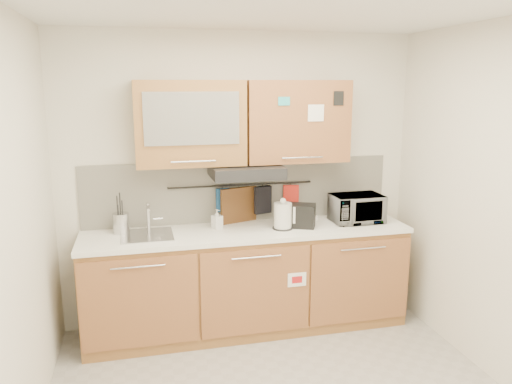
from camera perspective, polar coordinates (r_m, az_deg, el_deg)
ceiling at (r=3.02m, az=4.19°, el=20.81°), size 3.20×3.20×0.00m
wall_back at (r=4.52m, az=-1.82°, el=1.42°), size 3.20×0.00×3.20m
wall_left at (r=3.05m, az=-26.35°, el=-5.21°), size 0.00×3.00×3.00m
wall_right at (r=3.88m, az=27.02°, el=-1.75°), size 0.00×3.00×3.00m
base_cabinet at (r=4.49m, az=-0.94°, el=-10.59°), size 2.80×0.64×0.88m
countertop at (r=4.32m, az=-0.95°, el=-4.55°), size 2.82×0.62×0.04m
backsplash at (r=4.53m, az=-1.79°, el=0.15°), size 2.80×0.02×0.56m
upper_cabinets at (r=4.28m, az=-1.45°, el=7.98°), size 1.82×0.37×0.70m
range_hood at (r=4.26m, az=-1.15°, el=2.39°), size 0.60×0.46×0.10m
sink at (r=4.24m, az=-12.32°, el=-4.84°), size 0.42×0.40×0.26m
utensil_rail at (r=4.48m, az=-1.69°, el=0.80°), size 1.30×0.02×0.02m
utensil_crock at (r=4.34m, az=-15.17°, el=-3.43°), size 0.15×0.15×0.34m
kettle at (r=4.31m, az=3.09°, el=-2.82°), size 0.20×0.19×0.27m
toaster at (r=4.38m, az=4.99°, el=-2.67°), size 0.31×0.26×0.20m
microwave at (r=4.61m, az=11.42°, el=-1.84°), size 0.46×0.32×0.25m
soap_bottle at (r=4.34m, az=-4.48°, el=-3.08°), size 0.10×0.10×0.17m
cutting_board at (r=4.51m, az=-1.94°, el=-2.28°), size 0.35×0.14×0.45m
oven_mitt at (r=4.46m, az=-3.79°, el=-0.90°), size 0.13×0.05×0.21m
dark_pouch at (r=4.54m, az=0.79°, el=-0.91°), size 0.17×0.08×0.25m
pot_holder at (r=4.60m, az=4.02°, el=-0.27°), size 0.14×0.05×0.17m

